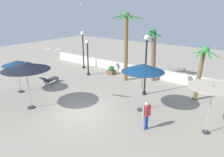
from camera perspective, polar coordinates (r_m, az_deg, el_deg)
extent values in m
plane|color=#9E9384|center=(13.79, -8.04, -8.86)|extent=(56.00, 56.00, 0.00)
cube|color=silver|center=(20.57, 9.91, 1.58)|extent=(25.20, 0.30, 0.89)
cylinder|color=#333338|center=(14.02, 7.68, -8.17)|extent=(0.49, 0.49, 0.08)
cylinder|color=#A5A5AD|center=(13.51, 7.90, -3.30)|extent=(0.05, 0.05, 2.64)
cone|color=navy|center=(13.04, 8.19, 2.88)|extent=(2.61, 2.61, 0.48)
sphere|color=#99999E|center=(12.97, 8.24, 3.90)|extent=(0.08, 0.08, 0.08)
cylinder|color=#333338|center=(12.62, 23.55, -12.87)|extent=(0.36, 0.36, 0.08)
cylinder|color=#A5A5AD|center=(12.05, 24.30, -7.73)|extent=(0.05, 0.05, 2.58)
cylinder|color=#B7AD93|center=(11.59, 25.10, -2.04)|extent=(2.33, 2.33, 0.06)
sphere|color=#99999E|center=(11.56, 25.17, -1.55)|extent=(0.08, 0.08, 0.08)
cylinder|color=#333338|center=(18.23, -22.95, -3.16)|extent=(0.44, 0.44, 0.08)
cylinder|color=#A5A5AD|center=(17.90, -23.36, 0.03)|extent=(0.05, 0.05, 2.21)
cone|color=navy|center=(17.59, -23.86, 3.82)|extent=(2.12, 2.12, 0.34)
sphere|color=#99999E|center=(17.55, -23.93, 4.40)|extent=(0.08, 0.08, 0.08)
cylinder|color=#333338|center=(15.16, -20.60, -7.15)|extent=(0.46, 0.46, 0.08)
cylinder|color=#A5A5AD|center=(14.69, -21.15, -2.59)|extent=(0.05, 0.05, 2.65)
cone|color=black|center=(14.26, -21.83, 3.05)|extent=(2.94, 2.94, 0.44)
sphere|color=#99999E|center=(14.20, -21.94, 3.93)|extent=(0.08, 0.08, 0.08)
cylinder|color=brown|center=(18.86, 3.70, 7.77)|extent=(0.38, 0.34, 5.66)
sphere|color=#347C3C|center=(18.58, 3.76, 16.40)|extent=(0.54, 0.54, 0.54)
ellipsoid|color=#347C3C|center=(18.18, 5.92, 15.89)|extent=(1.53, 0.22, 0.46)
ellipsoid|color=#347C3C|center=(18.79, 6.17, 15.96)|extent=(1.19, 1.26, 0.46)
ellipsoid|color=#347C3C|center=(19.30, 4.79, 16.05)|extent=(0.40, 1.54, 0.46)
ellipsoid|color=#347C3C|center=(19.37, 3.62, 16.09)|extent=(1.07, 1.35, 0.46)
ellipsoid|color=#347C3C|center=(19.11, 1.90, 16.08)|extent=(1.54, 0.40, 0.46)
ellipsoid|color=#347C3C|center=(18.56, 1.24, 16.03)|extent=(1.35, 1.07, 0.46)
ellipsoid|color=#347C3C|center=(17.88, 2.68, 15.93)|extent=(0.44, 1.54, 0.46)
ellipsoid|color=#347C3C|center=(17.85, 4.60, 15.89)|extent=(1.33, 1.09, 0.46)
cylinder|color=brown|center=(15.90, 22.02, 0.69)|extent=(0.50, 0.29, 3.63)
sphere|color=#2C8D3B|center=(15.44, 23.55, 6.97)|extent=(0.47, 0.47, 0.47)
ellipsoid|color=#2C8D3B|center=(15.33, 25.26, 5.86)|extent=(0.98, 0.29, 0.48)
ellipsoid|color=#2C8D3B|center=(15.91, 24.47, 6.37)|extent=(0.50, 0.98, 0.48)
ellipsoid|color=#2C8D3B|center=(15.94, 22.67, 6.61)|extent=(0.77, 0.87, 0.48)
ellipsoid|color=#2C8D3B|center=(15.64, 21.66, 6.53)|extent=(0.98, 0.27, 0.48)
ellipsoid|color=#2C8D3B|center=(15.08, 22.25, 6.07)|extent=(0.57, 0.96, 0.48)
ellipsoid|color=#2C8D3B|center=(15.01, 24.16, 5.78)|extent=(0.72, 0.90, 0.48)
cylinder|color=brown|center=(19.33, 10.91, 5.53)|extent=(0.57, 0.38, 4.22)
sphere|color=#216E33|center=(19.07, 10.77, 11.79)|extent=(0.61, 0.61, 0.61)
ellipsoid|color=#216E33|center=(18.84, 12.10, 11.10)|extent=(1.00, 0.28, 0.40)
ellipsoid|color=#216E33|center=(19.42, 11.94, 11.32)|extent=(0.59, 0.98, 0.40)
ellipsoid|color=#216E33|center=(19.58, 10.39, 11.46)|extent=(0.79, 0.88, 0.40)
ellipsoid|color=#216E33|center=(19.26, 9.28, 11.42)|extent=(1.00, 0.32, 0.40)
ellipsoid|color=#216E33|center=(18.78, 9.48, 11.24)|extent=(0.61, 0.98, 0.40)
ellipsoid|color=#216E33|center=(18.59, 11.02, 11.08)|extent=(0.75, 0.91, 0.40)
cylinder|color=black|center=(21.11, -6.25, 1.20)|extent=(0.28, 0.28, 0.20)
cylinder|color=black|center=(20.75, -6.38, 4.93)|extent=(0.12, 0.12, 3.02)
cylinder|color=black|center=(20.46, -6.53, 9.05)|extent=(0.22, 0.22, 0.06)
sphere|color=white|center=(20.43, -6.55, 9.58)|extent=(0.38, 0.38, 0.38)
cylinder|color=black|center=(16.49, 8.52, -3.85)|extent=(0.28, 0.28, 0.20)
cylinder|color=black|center=(15.87, 8.84, 2.60)|extent=(0.12, 0.12, 4.04)
cylinder|color=black|center=(15.46, 9.20, 9.83)|extent=(0.22, 0.22, 0.06)
sphere|color=white|center=(15.43, 9.24, 10.62)|extent=(0.43, 0.43, 0.43)
cylinder|color=black|center=(23.62, -7.45, 3.00)|extent=(0.28, 0.28, 0.20)
cylinder|color=black|center=(23.24, -7.61, 6.93)|extent=(0.12, 0.12, 3.50)
cylinder|color=black|center=(22.97, -7.80, 11.22)|extent=(0.22, 0.22, 0.06)
sphere|color=white|center=(22.95, -7.82, 11.76)|extent=(0.44, 0.44, 0.44)
cube|color=#B7B7BC|center=(19.91, -14.56, -0.11)|extent=(0.54, 0.17, 0.35)
cube|color=#B7B7BC|center=(18.96, -16.89, -1.25)|extent=(0.54, 0.17, 0.35)
cube|color=#33383D|center=(19.38, -15.74, -0.17)|extent=(0.88, 1.49, 0.08)
cube|color=#33383D|center=(18.65, -17.45, -0.17)|extent=(0.68, 0.70, 0.43)
cylinder|color=#3359B2|center=(11.94, 9.27, -11.27)|extent=(0.12, 0.12, 0.81)
cylinder|color=#3359B2|center=(11.84, 8.69, -11.51)|extent=(0.12, 0.12, 0.81)
cube|color=#D8333F|center=(11.57, 9.15, -8.41)|extent=(0.34, 0.42, 0.57)
sphere|color=beige|center=(11.40, 9.25, -6.63)|extent=(0.22, 0.22, 0.22)
cylinder|color=beige|center=(11.71, 10.02, -7.97)|extent=(0.08, 0.08, 0.52)
cylinder|color=beige|center=(11.40, 8.27, -8.61)|extent=(0.08, 0.08, 0.52)
ellipsoid|color=white|center=(13.56, -15.57, 7.42)|extent=(0.21, 0.34, 0.12)
sphere|color=white|center=(13.70, -15.19, 7.68)|extent=(0.10, 0.10, 0.10)
cube|color=silver|center=(13.74, -16.71, 7.54)|extent=(0.66, 0.33, 0.11)
cube|color=silver|center=(13.38, -14.42, 7.47)|extent=(0.66, 0.33, 0.13)
ellipsoid|color=white|center=(19.93, -8.26, 18.88)|extent=(0.32, 0.30, 0.12)
sphere|color=white|center=(19.76, -8.22, 18.97)|extent=(0.10, 0.10, 0.10)
cube|color=silver|center=(19.95, -7.55, 18.96)|extent=(0.41, 0.44, 0.15)
cube|color=silver|center=(19.91, -8.98, 18.91)|extent=(0.41, 0.45, 0.03)
cube|color=silver|center=(9.01, 26.42, -0.45)|extent=(0.54, 0.34, 0.03)
cube|color=brown|center=(21.23, -0.22, 1.70)|extent=(0.70, 0.70, 0.40)
sphere|color=#2D6B33|center=(21.13, -0.22, 2.60)|extent=(0.60, 0.60, 0.60)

